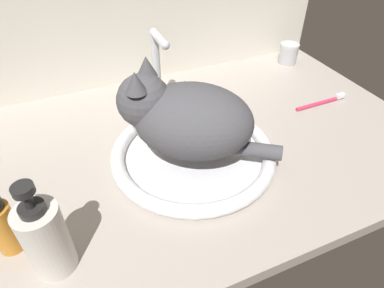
{
  "coord_description": "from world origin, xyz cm",
  "views": [
    {
      "loc": [
        -22.12,
        -55.7,
        52.48
      ],
      "look_at": [
        -0.28,
        -4.85,
        7.0
      ],
      "focal_mm": 30.97,
      "sensor_mm": 36.0,
      "label": 1
    }
  ],
  "objects_px": {
    "faucet": "(157,80)",
    "metal_jar": "(289,53)",
    "amber_bottle": "(3,226)",
    "soap_pump_bottle": "(46,238)",
    "toothbrush": "(322,102)",
    "cat": "(182,117)",
    "sink_basin": "(192,153)"
  },
  "relations": [
    {
      "from": "faucet",
      "to": "metal_jar",
      "type": "xyz_separation_m",
      "value": [
        0.48,
        0.09,
        -0.05
      ]
    },
    {
      "from": "amber_bottle",
      "to": "soap_pump_bottle",
      "type": "bearing_deg",
      "value": -45.55
    },
    {
      "from": "faucet",
      "to": "toothbrush",
      "type": "height_order",
      "value": "faucet"
    },
    {
      "from": "toothbrush",
      "to": "amber_bottle",
      "type": "bearing_deg",
      "value": -169.21
    },
    {
      "from": "soap_pump_bottle",
      "to": "faucet",
      "type": "bearing_deg",
      "value": 51.34
    },
    {
      "from": "cat",
      "to": "toothbrush",
      "type": "bearing_deg",
      "value": 6.71
    },
    {
      "from": "sink_basin",
      "to": "faucet",
      "type": "bearing_deg",
      "value": 90.0
    },
    {
      "from": "soap_pump_bottle",
      "to": "amber_bottle",
      "type": "bearing_deg",
      "value": 134.45
    },
    {
      "from": "metal_jar",
      "to": "toothbrush",
      "type": "xyz_separation_m",
      "value": [
        -0.07,
        -0.25,
        -0.03
      ]
    },
    {
      "from": "soap_pump_bottle",
      "to": "metal_jar",
      "type": "bearing_deg",
      "value": 30.78
    },
    {
      "from": "cat",
      "to": "soap_pump_bottle",
      "type": "height_order",
      "value": "cat"
    },
    {
      "from": "toothbrush",
      "to": "metal_jar",
      "type": "bearing_deg",
      "value": 75.27
    },
    {
      "from": "amber_bottle",
      "to": "toothbrush",
      "type": "bearing_deg",
      "value": 10.79
    },
    {
      "from": "metal_jar",
      "to": "toothbrush",
      "type": "relative_size",
      "value": 0.4
    },
    {
      "from": "metal_jar",
      "to": "toothbrush",
      "type": "distance_m",
      "value": 0.26
    },
    {
      "from": "soap_pump_bottle",
      "to": "amber_bottle",
      "type": "xyz_separation_m",
      "value": [
        -0.07,
        0.07,
        -0.02
      ]
    },
    {
      "from": "toothbrush",
      "to": "sink_basin",
      "type": "bearing_deg",
      "value": -171.35
    },
    {
      "from": "sink_basin",
      "to": "toothbrush",
      "type": "xyz_separation_m",
      "value": [
        0.42,
        0.06,
        -0.01
      ]
    },
    {
      "from": "sink_basin",
      "to": "soap_pump_bottle",
      "type": "height_order",
      "value": "soap_pump_bottle"
    },
    {
      "from": "cat",
      "to": "amber_bottle",
      "type": "distance_m",
      "value": 0.37
    },
    {
      "from": "sink_basin",
      "to": "metal_jar",
      "type": "relative_size",
      "value": 5.56
    },
    {
      "from": "metal_jar",
      "to": "soap_pump_bottle",
      "type": "xyz_separation_m",
      "value": [
        -0.79,
        -0.47,
        0.04
      ]
    },
    {
      "from": "faucet",
      "to": "amber_bottle",
      "type": "bearing_deg",
      "value": -139.68
    },
    {
      "from": "cat",
      "to": "metal_jar",
      "type": "relative_size",
      "value": 4.93
    },
    {
      "from": "sink_basin",
      "to": "cat",
      "type": "distance_m",
      "value": 0.1
    },
    {
      "from": "sink_basin",
      "to": "amber_bottle",
      "type": "bearing_deg",
      "value": -166.83
    },
    {
      "from": "toothbrush",
      "to": "faucet",
      "type": "bearing_deg",
      "value": 158.54
    },
    {
      "from": "soap_pump_bottle",
      "to": "amber_bottle",
      "type": "distance_m",
      "value": 0.09
    },
    {
      "from": "sink_basin",
      "to": "toothbrush",
      "type": "height_order",
      "value": "sink_basin"
    },
    {
      "from": "amber_bottle",
      "to": "toothbrush",
      "type": "relative_size",
      "value": 0.7
    },
    {
      "from": "sink_basin",
      "to": "cat",
      "type": "relative_size",
      "value": 1.13
    },
    {
      "from": "faucet",
      "to": "sink_basin",
      "type": "bearing_deg",
      "value": -90.0
    }
  ]
}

